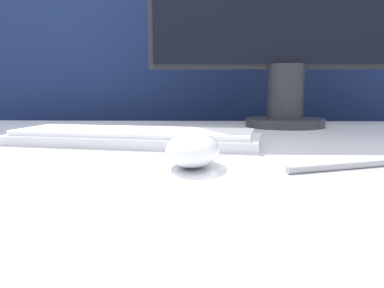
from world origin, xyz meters
TOP-DOWN VIEW (x-y plane):
  - partition_panel at (0.00, 0.68)m, footprint 5.00×0.03m
  - computer_mouse_near at (-0.01, -0.10)m, footprint 0.07×0.11m
  - keyboard at (-0.11, 0.08)m, footprint 0.43×0.20m
  - monitor at (0.20, 0.38)m, footprint 0.66×0.19m
  - pen at (0.16, -0.12)m, footprint 0.15×0.06m

SIDE VIEW (x-z plane):
  - partition_panel at x=0.00m, z-range 0.00..1.36m
  - pen at x=0.16m, z-range 0.77..0.78m
  - keyboard at x=-0.11m, z-range 0.77..0.80m
  - computer_mouse_near at x=-0.01m, z-range 0.77..0.81m
  - monitor at x=0.20m, z-range 0.80..1.27m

